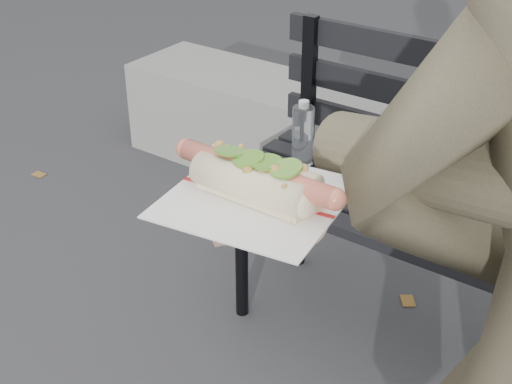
{
  "coord_description": "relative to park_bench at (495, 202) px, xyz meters",
  "views": [
    {
      "loc": [
        0.46,
        -0.63,
        1.49
      ],
      "look_at": [
        0.07,
        -0.07,
        1.08
      ],
      "focal_mm": 50.0,
      "sensor_mm": 36.0,
      "label": 1
    }
  ],
  "objects": [
    {
      "name": "held_hotdog",
      "position": [
        0.2,
        -1.03,
        0.59
      ],
      "size": [
        0.62,
        0.32,
        0.2
      ],
      "color": "#484030"
    },
    {
      "name": "park_bench",
      "position": [
        0.0,
        0.0,
        0.0
      ],
      "size": [
        1.5,
        0.44,
        0.88
      ],
      "color": "black",
      "rests_on": "ground"
    },
    {
      "name": "concrete_block",
      "position": [
        -1.18,
        0.62,
        -0.32
      ],
      "size": [
        1.2,
        0.4,
        0.4
      ],
      "primitive_type": "cube",
      "color": "slate",
      "rests_on": "ground"
    }
  ]
}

